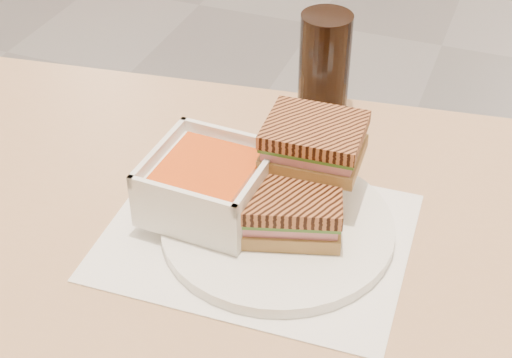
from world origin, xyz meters
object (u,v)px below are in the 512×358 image
(plate, at_px, (278,227))
(soup_bowl, at_px, (208,186))
(main_table, at_px, (325,330))
(panini_lower, at_px, (288,206))
(cola_glass, at_px, (324,66))

(plate, bearing_deg, soup_bowl, -178.36)
(main_table, height_order, soup_bowl, soup_bowl)
(plate, bearing_deg, main_table, -19.41)
(soup_bowl, height_order, panini_lower, soup_bowl)
(soup_bowl, bearing_deg, plate, 1.64)
(soup_bowl, bearing_deg, main_table, -8.34)
(soup_bowl, relative_size, panini_lower, 0.97)
(main_table, bearing_deg, plate, 160.59)
(soup_bowl, bearing_deg, cola_glass, 77.97)
(cola_glass, bearing_deg, main_table, -71.15)
(cola_glass, bearing_deg, plate, -84.11)
(panini_lower, bearing_deg, soup_bowl, -177.75)
(plate, relative_size, soup_bowl, 1.97)
(main_table, xyz_separation_m, cola_glass, (-0.10, 0.29, 0.19))
(plate, xyz_separation_m, soup_bowl, (-0.09, -0.00, 0.04))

